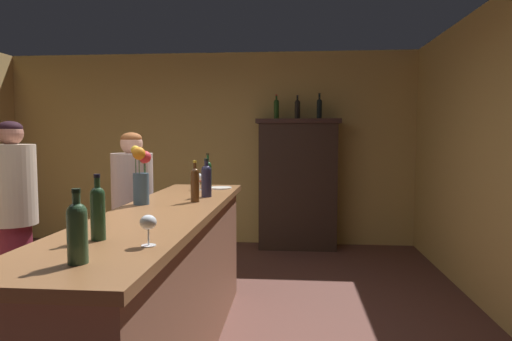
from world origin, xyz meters
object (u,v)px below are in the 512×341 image
at_px(wine_glass_mid, 199,179).
at_px(cheese_plate, 221,188).
at_px(wine_bottle_malbec, 98,210).
at_px(wine_bottle_riesling, 208,173).
at_px(display_bottle_left, 276,108).
at_px(display_bottle_center, 319,108).
at_px(display_cabinet, 298,182).
at_px(wine_glass_front, 148,223).
at_px(display_bottle_midleft, 297,108).
at_px(flower_arrangement, 141,175).
at_px(bar_counter, 164,288).
at_px(wine_bottle_rose, 206,179).
at_px(patron_redhead, 133,206).
at_px(patron_tall, 14,216).
at_px(wine_bottle_syrah, 77,229).
at_px(wine_bottle_chardonnay, 195,183).

relative_size(wine_glass_mid, cheese_plate, 0.75).
bearing_deg(wine_bottle_malbec, wine_bottle_riesling, 87.32).
relative_size(display_bottle_left, display_bottle_center, 0.96).
bearing_deg(wine_glass_mid, display_cabinet, 67.86).
relative_size(wine_glass_front, display_bottle_midleft, 0.43).
xyz_separation_m(wine_glass_front, flower_arrangement, (-0.43, 1.14, 0.11)).
bearing_deg(display_cabinet, display_bottle_left, 180.00).
bearing_deg(wine_glass_front, flower_arrangement, 110.68).
relative_size(bar_counter, wine_bottle_rose, 9.92).
distance_m(flower_arrangement, patron_redhead, 1.31).
distance_m(wine_bottle_rose, display_bottle_midleft, 2.78).
bearing_deg(patron_tall, wine_glass_front, -8.43).
distance_m(wine_bottle_rose, wine_bottle_riesling, 0.63).
bearing_deg(patron_tall, patron_redhead, 87.98).
distance_m(wine_glass_front, display_bottle_midleft, 4.27).
xyz_separation_m(display_bottle_midleft, patron_tall, (-2.21, -2.75, -0.99)).
xyz_separation_m(wine_bottle_riesling, display_bottle_left, (0.55, 1.98, 0.71)).
bearing_deg(cheese_plate, bar_counter, -98.66).
bearing_deg(wine_glass_front, patron_redhead, 112.02).
xyz_separation_m(cheese_plate, display_bottle_center, (0.98, 2.04, 0.84)).
height_order(wine_glass_mid, display_bottle_midleft, display_bottle_midleft).
bearing_deg(patron_tall, wine_bottle_rose, 39.51).
bearing_deg(patron_tall, flower_arrangement, 20.23).
xyz_separation_m(display_bottle_left, patron_tall, (-1.93, -2.75, -0.99)).
bearing_deg(patron_tall, cheese_plate, 58.67).
bearing_deg(display_bottle_left, wine_bottle_malbec, -98.98).
height_order(wine_bottle_rose, display_bottle_midleft, display_bottle_midleft).
bearing_deg(wine_glass_front, wine_bottle_malbec, 161.24).
relative_size(wine_bottle_syrah, patron_redhead, 0.18).
bearing_deg(display_bottle_left, cheese_plate, -101.43).
bearing_deg(wine_glass_mid, wine_bottle_chardonnay, -80.13).
distance_m(wine_bottle_syrah, wine_glass_mid, 2.28).
distance_m(wine_bottle_riesling, display_bottle_midleft, 2.26).
relative_size(bar_counter, patron_tall, 1.82).
bearing_deg(wine_bottle_malbec, wine_glass_mid, 88.32).
relative_size(wine_bottle_rose, wine_bottle_syrah, 1.07).
relative_size(display_cabinet, wine_bottle_syrah, 6.20).
distance_m(bar_counter, patron_redhead, 1.56).
xyz_separation_m(wine_bottle_chardonnay, display_bottle_center, (1.03, 2.87, 0.71)).
distance_m(wine_bottle_riesling, flower_arrangement, 1.07).
bearing_deg(flower_arrangement, wine_bottle_riesling, 75.85).
distance_m(display_bottle_left, display_bottle_midleft, 0.28).
height_order(cheese_plate, display_bottle_left, display_bottle_left).
bearing_deg(flower_arrangement, wine_glass_front, -69.32).
xyz_separation_m(wine_bottle_malbec, wine_bottle_riesling, (0.10, 2.09, -0.00)).
bearing_deg(flower_arrangement, display_bottle_midleft, 70.20).
bearing_deg(wine_bottle_syrah, wine_bottle_chardonnay, 86.68).
height_order(wine_bottle_chardonnay, flower_arrangement, flower_arrangement).
bearing_deg(wine_bottle_malbec, wine_bottle_chardonnay, 81.46).
xyz_separation_m(wine_bottle_rose, wine_bottle_malbec, (-0.21, -1.47, -0.00)).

